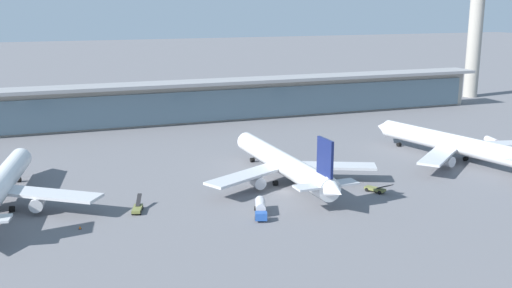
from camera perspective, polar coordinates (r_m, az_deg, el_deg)
ground_plane at (r=138.11m, az=2.82°, el=-4.63°), size 1200.00×1200.00×0.00m
airliner_centre_stand at (r=143.75m, az=2.69°, el=-1.89°), size 44.36×57.64×15.36m
airliner_right_stand at (r=172.20m, az=18.69°, el=-0.01°), size 43.13×57.02×15.36m
service_truck_near_nose_red at (r=192.77m, az=21.90°, el=0.15°), size 4.03×8.88×2.95m
service_truck_under_wing_blue at (r=122.77m, az=0.45°, el=-6.12°), size 4.94×8.86×2.95m
service_truck_mid_apron_olive at (r=127.47m, az=-11.35°, el=-6.07°), size 3.29×6.90×2.70m
service_truck_by_tail_olive at (r=140.22m, az=11.47°, el=-4.26°), size 4.56×6.57×2.70m
terminal_building at (r=217.92m, az=-6.26°, el=4.14°), size 240.74×12.80×15.20m
control_tower at (r=292.47m, az=20.40°, el=10.67°), size 12.00×12.00×59.91m
safety_cone_alpha at (r=120.95m, az=-16.59°, el=-7.71°), size 0.62×0.62×0.70m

